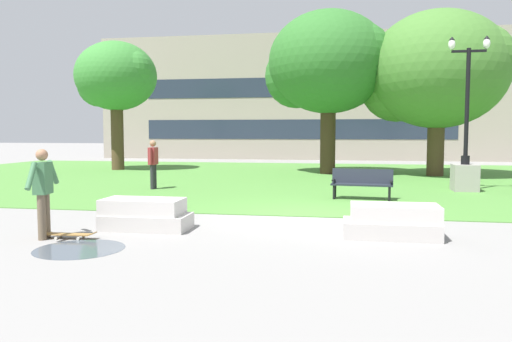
# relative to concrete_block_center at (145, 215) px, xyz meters

# --- Properties ---
(ground_plane) EXTENTS (140.00, 140.00, 0.00)m
(ground_plane) POSITION_rel_concrete_block_center_xyz_m (3.13, 2.05, -0.31)
(ground_plane) COLOR gray
(grass_lawn) EXTENTS (40.00, 20.00, 0.02)m
(grass_lawn) POSITION_rel_concrete_block_center_xyz_m (3.13, 12.05, -0.30)
(grass_lawn) COLOR #4C8438
(grass_lawn) RESTS_ON ground
(concrete_block_center) EXTENTS (1.80, 0.90, 0.64)m
(concrete_block_center) POSITION_rel_concrete_block_center_xyz_m (0.00, 0.00, 0.00)
(concrete_block_center) COLOR #BCB7B2
(concrete_block_center) RESTS_ON ground
(concrete_block_left) EXTENTS (1.80, 0.90, 0.64)m
(concrete_block_left) POSITION_rel_concrete_block_center_xyz_m (5.01, 0.05, 0.00)
(concrete_block_left) COLOR #BCB7B2
(concrete_block_left) RESTS_ON ground
(person_skateboarder) EXTENTS (0.31, 1.26, 1.71)m
(person_skateboarder) POSITION_rel_concrete_block_center_xyz_m (-1.52, -1.22, 0.66)
(person_skateboarder) COLOR brown
(person_skateboarder) RESTS_ON ground
(skateboard) EXTENTS (1.03, 0.28, 0.14)m
(skateboard) POSITION_rel_concrete_block_center_xyz_m (-1.05, -1.13, -0.22)
(skateboard) COLOR olive
(skateboard) RESTS_ON ground
(puddle) EXTENTS (1.55, 1.55, 0.01)m
(puddle) POSITION_rel_concrete_block_center_xyz_m (-0.43, -1.87, -0.30)
(puddle) COLOR #47515B
(puddle) RESTS_ON ground
(park_bench_near_left) EXTENTS (1.84, 0.71, 0.90)m
(park_bench_near_left) POSITION_rel_concrete_block_center_xyz_m (4.63, 5.40, 0.23)
(park_bench_near_left) COLOR #1E232D
(park_bench_near_left) RESTS_ON grass_lawn
(lamp_post_left) EXTENTS (1.32, 0.80, 5.19)m
(lamp_post_left) POSITION_rel_concrete_block_center_xyz_m (8.15, 8.12, 0.76)
(lamp_post_left) COLOR gray
(lamp_post_left) RESTS_ON grass_lawn
(tree_far_left) EXTENTS (6.52, 6.21, 7.44)m
(tree_far_left) POSITION_rel_concrete_block_center_xyz_m (8.14, 14.11, 4.44)
(tree_far_left) COLOR #4C3823
(tree_far_left) RESTS_ON grass_lawn
(tree_near_left) EXTENTS (4.44, 4.23, 6.72)m
(tree_near_left) POSITION_rel_concrete_block_center_xyz_m (-7.76, 15.03, 4.54)
(tree_near_left) COLOR #4C3823
(tree_near_left) RESTS_ON grass_lawn
(tree_near_right) EXTENTS (5.97, 5.68, 7.70)m
(tree_near_right) POSITION_rel_concrete_block_center_xyz_m (3.26, 14.40, 4.92)
(tree_near_right) COLOR #42301E
(tree_near_right) RESTS_ON grass_lawn
(person_bystander_near_lawn) EXTENTS (0.25, 0.62, 1.71)m
(person_bystander_near_lawn) POSITION_rel_concrete_block_center_xyz_m (-2.51, 6.86, 0.68)
(person_bystander_near_lawn) COLOR #28282D
(person_bystander_near_lawn) RESTS_ON grass_lawn
(building_facade_distant) EXTENTS (29.55, 1.03, 9.06)m
(building_facade_distant) POSITION_rel_concrete_block_center_xyz_m (0.67, 26.55, 4.22)
(building_facade_distant) COLOR gray
(building_facade_distant) RESTS_ON ground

